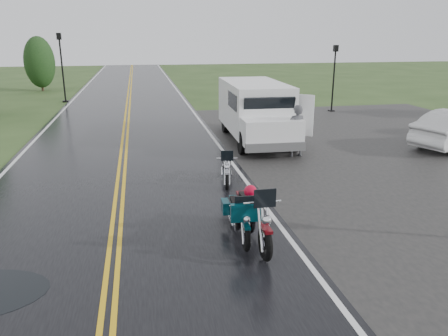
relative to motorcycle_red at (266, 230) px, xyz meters
name	(u,v)px	position (x,y,z in m)	size (l,w,h in m)	color
ground	(115,246)	(-2.98, 1.31, -0.72)	(120.00, 120.00, 0.00)	#2D471E
road	(125,140)	(-2.98, 11.31, -0.70)	(8.00, 100.00, 0.04)	black
parking_pad	(426,158)	(8.02, 6.31, -0.71)	(14.00, 24.00, 0.03)	black
motorcycle_red	(266,230)	(0.00, 0.00, 0.00)	(0.89, 2.44, 1.44)	#56090F
motorcycle_teal	(246,227)	(-0.28, 0.47, -0.13)	(0.72, 1.99, 1.18)	#05343D
motorcycle_silver	(227,173)	(0.08, 4.19, -0.15)	(0.70, 1.92, 1.14)	#929399
van_white	(243,122)	(1.49, 8.10, 0.54)	(2.41, 6.42, 2.52)	white
person_at_van	(296,132)	(3.32, 7.41, 0.24)	(0.70, 0.46, 1.92)	#48494D
lamp_post_far_left	(62,68)	(-7.16, 23.62, 1.56)	(0.39, 0.39, 4.55)	black
lamp_post_far_right	(334,79)	(8.92, 16.58, 1.21)	(0.33, 0.33, 3.87)	black
tree_left_far	(40,68)	(-9.92, 30.50, 1.12)	(2.39, 2.39, 3.67)	#1E3D19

